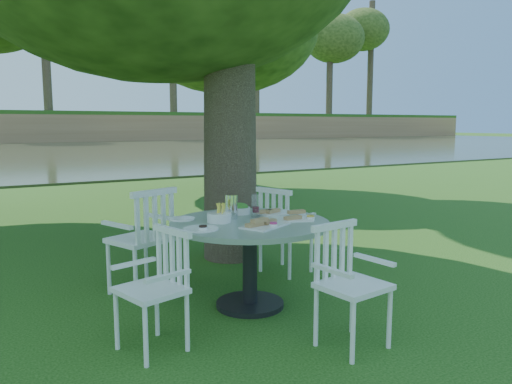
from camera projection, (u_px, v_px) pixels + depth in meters
ground at (267, 283)px, 4.74m from camera, size 140.00×140.00×0.00m
table at (250, 240)px, 4.06m from camera, size 1.29×1.29×0.72m
chair_ne at (280, 224)px, 4.97m from camera, size 0.52×0.54×0.87m
chair_nw at (147, 233)px, 4.34m from camera, size 0.61×0.59×0.94m
chair_sw at (161, 279)px, 3.33m from camera, size 0.47×0.49×0.80m
chair_se at (344, 274)px, 3.39m from camera, size 0.46×0.44×0.83m
tableware at (241, 215)px, 4.09m from camera, size 1.16×0.88×0.20m
river at (21, 155)px, 24.41m from camera, size 100.00×28.00×0.12m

